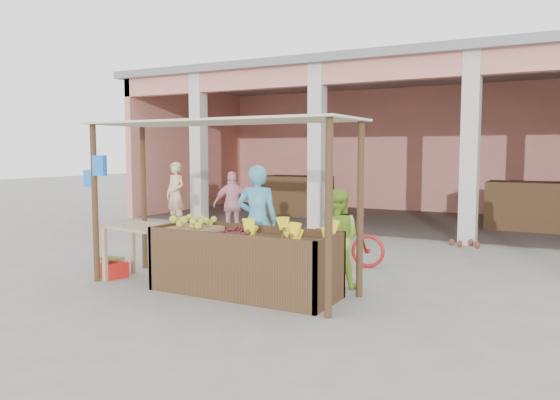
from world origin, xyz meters
The scene contains 17 objects.
ground centered at (0.00, 0.00, 0.00)m, with size 60.00×60.00×0.00m, color slate.
market_building centered at (0.05, 8.93, 2.70)m, with size 14.40×6.40×4.20m.
fruit_stall centered at (0.50, 0.00, 0.40)m, with size 2.60×0.95×0.80m, color #4A361D.
stall_awning centered at (-0.01, 0.06, 1.98)m, with size 4.09×1.35×2.39m.
banana_heap centered at (1.15, 0.03, 0.91)m, with size 1.19×0.65×0.22m, color yellow, non-canonical shape.
melon_tray centered at (-0.42, 0.05, 0.89)m, with size 0.71×0.62×0.19m.
berry_heap centered at (0.38, -0.01, 0.88)m, with size 0.47×0.39×0.15m, color maroon.
side_table centered at (-1.27, -0.09, 0.70)m, with size 1.14×0.85×0.84m.
papaya_pile centered at (-1.27, -0.09, 0.95)m, with size 0.71×0.41×0.20m, color #42872C, non-canonical shape.
red_crate centered at (-1.87, -0.13, 0.12)m, with size 0.46×0.33×0.24m, color red.
plantain_bundle centered at (-1.87, -0.13, 0.28)m, with size 0.36×0.25×0.07m, color olive, non-canonical shape.
produce_sacks centered at (2.52, 5.26, 0.28)m, with size 0.94×0.70×0.57m.
vendor_blue centered at (0.10, 1.02, 0.93)m, with size 0.70×0.51×1.87m, color #4CA6C6.
vendor_green centered at (1.46, 0.98, 0.75)m, with size 0.72×0.42×1.49m, color #86B62F.
motorcycle centered at (0.90, 2.30, 0.46)m, with size 1.75×0.60×0.91m, color #A21A18.
shopper_b centered at (-2.32, 4.00, 0.80)m, with size 0.94×0.50×1.60m, color pink.
shopper_e centered at (-4.56, 4.72, 0.87)m, with size 0.65×0.49×1.75m, color tan.
Camera 1 is at (4.46, -6.26, 1.97)m, focal length 35.00 mm.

